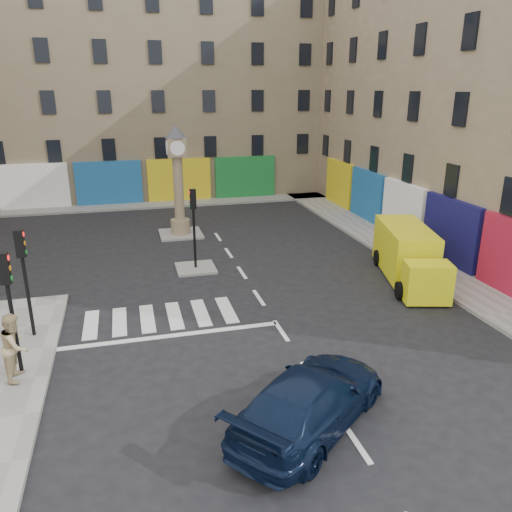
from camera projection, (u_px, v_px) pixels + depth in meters
name	position (u px, v px, depth m)	size (l,w,h in m)	color
ground	(290.00, 344.00, 16.64)	(120.00, 120.00, 0.00)	black
sidewalk_right	(381.00, 239.00, 27.87)	(2.60, 30.00, 0.15)	gray
sidewalk_far	(140.00, 205.00, 35.98)	(32.00, 2.40, 0.15)	gray
island_near	(196.00, 268.00, 23.46)	(1.80, 1.80, 0.12)	gray
island_far	(181.00, 234.00, 28.96)	(2.40, 2.40, 0.12)	gray
building_right	(499.00, 90.00, 26.85)	(10.00, 30.00, 16.00)	#997E64
building_far	(129.00, 82.00, 38.58)	(32.00, 10.00, 17.00)	#7D6C53
traffic_light_left_near	(9.00, 295.00, 13.97)	(0.28, 0.22, 3.70)	black
traffic_light_left_far	(23.00, 266.00, 16.17)	(0.28, 0.22, 3.70)	black
traffic_light_island	(194.00, 216.00, 22.65)	(0.28, 0.22, 3.70)	black
clock_pillar	(178.00, 174.00, 27.83)	(1.20, 1.20, 6.10)	#997E64
navy_sedan	(311.00, 399.00, 12.41)	(2.14, 5.27, 1.53)	black
yellow_van	(408.00, 255.00, 22.06)	(3.39, 6.39, 2.23)	yellow
pedestrian_tan	(15.00, 346.00, 14.17)	(0.97, 0.76, 2.01)	tan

